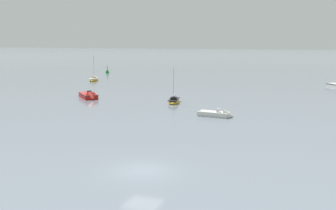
{
  "coord_description": "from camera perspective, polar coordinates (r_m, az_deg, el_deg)",
  "views": [
    {
      "loc": [
        11.59,
        -25.89,
        9.06
      ],
      "look_at": [
        -7.05,
        24.04,
        0.78
      ],
      "focal_mm": 44.59,
      "sensor_mm": 36.0,
      "label": 1
    }
  ],
  "objects": [
    {
      "name": "sailboat_moored_2",
      "position": [
        95.88,
        -10.12,
        3.43
      ],
      "size": [
        3.42,
        5.57,
        5.97
      ],
      "rotation": [
        0.0,
        0.0,
        1.93
      ],
      "color": "gold",
      "rests_on": "ground"
    },
    {
      "name": "motorboat_moored_3",
      "position": [
        66.67,
        -10.68,
        1.11
      ],
      "size": [
        5.46,
        5.55,
        1.98
      ],
      "rotation": [
        0.0,
        0.0,
        5.48
      ],
      "color": "red",
      "rests_on": "ground"
    },
    {
      "name": "ground_plane",
      "position": [
        29.77,
        -3.51,
        -8.89
      ],
      "size": [
        800.0,
        800.0,
        0.0
      ],
      "primitive_type": "plane",
      "color": "gray"
    },
    {
      "name": "channel_buoy",
      "position": [
        117.4,
        -8.29,
        4.54
      ],
      "size": [
        0.9,
        0.9,
        2.3
      ],
      "color": "#198C2D",
      "rests_on": "ground"
    },
    {
      "name": "motorboat_moored_5",
      "position": [
        50.36,
        6.96,
        -1.35
      ],
      "size": [
        4.62,
        2.12,
        1.53
      ],
      "rotation": [
        0.0,
        0.0,
        6.15
      ],
      "color": "white",
      "rests_on": "ground"
    },
    {
      "name": "sailboat_moored_0",
      "position": [
        61.2,
        0.81,
        0.54
      ],
      "size": [
        2.59,
        5.05,
        5.42
      ],
      "rotation": [
        0.0,
        0.0,
        4.95
      ],
      "color": "gold",
      "rests_on": "ground"
    }
  ]
}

